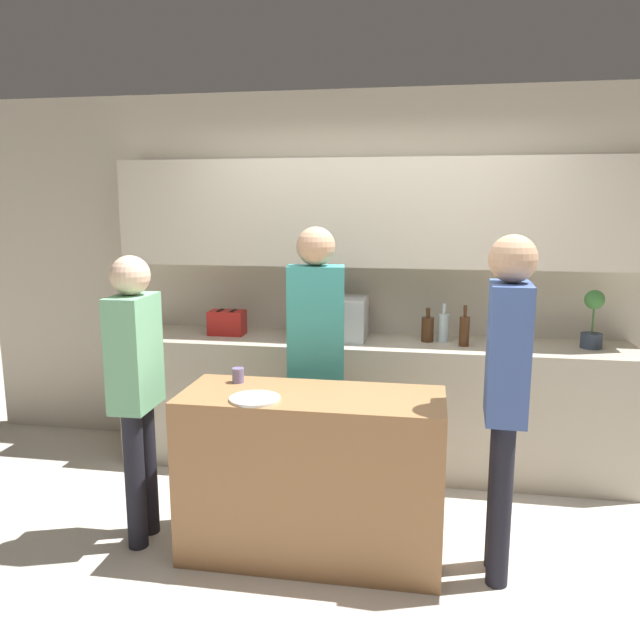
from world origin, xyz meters
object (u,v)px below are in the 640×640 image
at_px(bottle_2, 464,330).
at_px(person_right, 316,343).
at_px(toaster, 227,323).
at_px(person_left, 506,379).
at_px(plate_on_island, 255,399).
at_px(bottle_0, 428,329).
at_px(person_center, 136,376).
at_px(cup_0, 238,375).
at_px(bottle_1, 444,327).
at_px(microwave, 330,318).
at_px(potted_plant, 593,319).

xyz_separation_m(bottle_2, person_right, (-0.91, -0.64, 0.02)).
xyz_separation_m(toaster, person_left, (1.85, -1.31, 0.03)).
distance_m(bottle_2, plate_on_island, 1.73).
height_order(bottle_0, bottle_2, bottle_2).
bearing_deg(person_right, person_center, 24.15).
distance_m(bottle_2, cup_0, 1.65).
relative_size(person_left, person_right, 0.99).
relative_size(cup_0, person_center, 0.05).
distance_m(bottle_1, person_center, 2.13).
xyz_separation_m(bottle_0, person_center, (-1.56, -1.30, -0.06)).
distance_m(microwave, person_center, 1.56).
distance_m(potted_plant, cup_0, 2.41).
xyz_separation_m(person_left, person_center, (-1.95, 0.02, -0.09)).
relative_size(bottle_1, person_left, 0.16).
height_order(bottle_1, person_left, person_left).
relative_size(person_center, person_right, 0.92).
height_order(toaster, bottle_0, bottle_0).
height_order(toaster, bottle_1, bottle_1).
height_order(potted_plant, plate_on_island, potted_plant).
height_order(cup_0, person_left, person_left).
bearing_deg(toaster, bottle_1, 0.79).
relative_size(bottle_1, bottle_2, 0.98).
bearing_deg(person_center, bottle_0, 128.31).
bearing_deg(cup_0, person_right, 46.87).
bearing_deg(person_left, plate_on_island, 97.60).
xyz_separation_m(toaster, person_right, (0.80, -0.73, 0.04)).
bearing_deg(bottle_0, potted_plant, -0.69).
relative_size(bottle_0, person_center, 0.15).
xyz_separation_m(bottle_0, plate_on_island, (-0.86, -1.43, -0.11)).
height_order(potted_plant, bottle_2, potted_plant).
bearing_deg(person_center, plate_on_island, 78.31).
relative_size(microwave, bottle_2, 1.85).
bearing_deg(cup_0, bottle_2, 38.94).
distance_m(microwave, bottle_1, 0.80).
relative_size(bottle_0, bottle_2, 0.85).
relative_size(microwave, person_right, 0.30).
bearing_deg(toaster, person_left, -35.26).
bearing_deg(person_center, microwave, 144.42).
xyz_separation_m(plate_on_island, cup_0, (-0.18, 0.30, 0.03)).
bearing_deg(bottle_0, microwave, -178.79).
xyz_separation_m(bottle_1, person_center, (-1.67, -1.31, -0.08)).
xyz_separation_m(potted_plant, person_right, (-1.75, -0.73, -0.07)).
height_order(toaster, person_left, person_left).
bearing_deg(potted_plant, bottle_2, -174.27).
bearing_deg(toaster, bottle_0, 0.51).
distance_m(potted_plant, person_center, 2.95).
bearing_deg(bottle_2, bottle_1, 141.96).
height_order(plate_on_island, person_right, person_right).
height_order(potted_plant, person_center, person_center).
xyz_separation_m(bottle_0, bottle_1, (0.11, 0.01, 0.01)).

